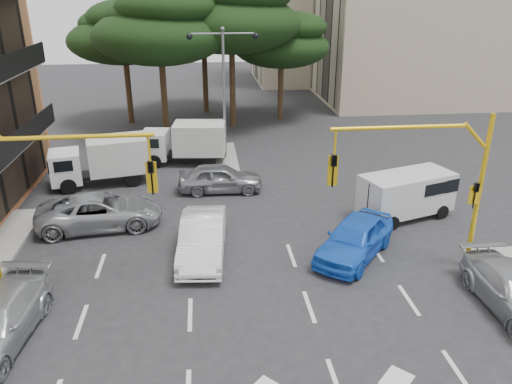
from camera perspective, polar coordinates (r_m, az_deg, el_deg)
ground at (r=17.11m, az=-0.65°, el=-13.38°), size 120.00×120.00×0.00m
median_strip at (r=31.46m, az=-3.49°, el=3.93°), size 1.40×6.00×0.15m
apartment_beige_far at (r=59.59m, az=8.20°, el=20.57°), size 16.20×12.15×16.70m
pine_left_near at (r=35.96m, az=-10.92°, el=18.17°), size 9.15×9.15×10.23m
pine_center at (r=37.90m, az=-2.76°, el=19.76°), size 9.98×9.98×11.16m
pine_left_far at (r=40.30m, az=-14.88°, el=17.27°), size 8.32×8.32×9.30m
pine_right at (r=40.47m, az=3.03°, el=16.97°), size 7.49×7.49×8.37m
pine_back at (r=42.85m, az=-6.01°, el=19.04°), size 9.15×9.15×10.23m
signal_mast_right at (r=18.80m, az=19.79°, el=2.02°), size 5.79×0.37×6.00m
signal_mast_left at (r=17.83m, az=-23.71°, el=0.34°), size 5.79×0.37×6.00m
street_lamp_center at (r=30.21m, az=-3.73°, el=13.61°), size 4.16×0.36×7.77m
car_white_hatch at (r=19.96m, az=-6.14°, el=-5.21°), size 2.07×4.98×1.60m
car_blue_compact at (r=20.23m, az=11.26°, el=-5.17°), size 4.42×4.80×1.59m
car_silver_cross_a at (r=23.28m, az=-17.39°, el=-2.13°), size 5.67×3.12×1.50m
car_silver_cross_b at (r=26.19m, az=-4.11°, el=1.62°), size 4.43×1.90×1.49m
van_white at (r=24.13m, az=16.77°, el=-0.34°), size 4.69×3.19×2.15m
box_truck_a at (r=28.25m, az=-17.35°, el=3.31°), size 5.48×3.23×2.52m
box_truck_b at (r=30.63m, az=-8.15°, el=5.53°), size 5.27×2.66×2.50m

